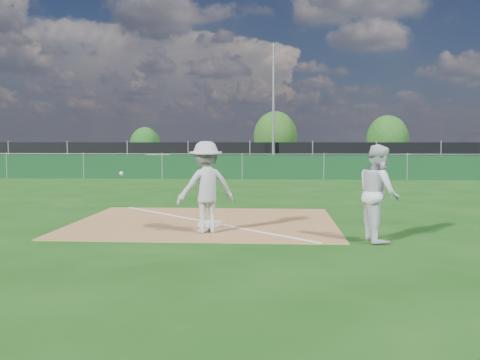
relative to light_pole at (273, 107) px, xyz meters
name	(u,v)px	position (x,y,z in m)	size (l,w,h in m)	color
ground	(234,188)	(-1.50, -12.70, -4.00)	(90.00, 90.00, 0.00)	#13430E
infield_dirt	(205,222)	(-1.50, -21.70, -3.99)	(6.00, 5.00, 0.02)	olive
foul_line	(205,221)	(-1.50, -21.70, -3.98)	(0.08, 7.00, 0.01)	white
green_fence	(242,167)	(-1.50, -7.70, -3.40)	(44.00, 0.05, 1.20)	#0D3317
dirt_mound	(158,164)	(-6.50, -4.20, -3.42)	(3.38, 2.60, 1.17)	#977249
black_fence	(250,156)	(-1.50, 0.30, -3.10)	(46.00, 0.04, 1.80)	black
parking_lot	(253,166)	(-1.50, 5.30, -4.00)	(46.00, 9.00, 0.01)	black
light_pole	(273,107)	(0.00, 0.00, 0.00)	(0.16, 0.16, 8.00)	slate
first_base	(210,224)	(-1.31, -22.26, -3.94)	(0.42, 0.42, 0.09)	silver
play_at_first	(206,187)	(-1.29, -23.14, -3.04)	(2.54, 1.16, 1.88)	#B4B4B7
runner	(379,193)	(2.08, -23.79, -3.08)	(0.90, 0.70, 1.84)	silver
car_left	(194,156)	(-5.83, 4.80, -3.22)	(1.82, 4.52, 1.54)	#A0A2A7
car_mid	(238,156)	(-2.61, 5.51, -3.25)	(1.57, 4.50, 1.48)	black
car_right	(326,159)	(3.82, 5.11, -3.40)	(1.65, 4.06, 1.18)	black
tree_left	(145,145)	(-10.99, 11.13, -2.43)	(2.58, 2.58, 3.06)	#382316
tree_mid	(275,136)	(0.13, 12.14, -1.72)	(3.73, 3.73, 4.42)	#382316
tree_right	(387,139)	(9.17, 9.99, -1.96)	(3.33, 3.33, 3.95)	#382316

